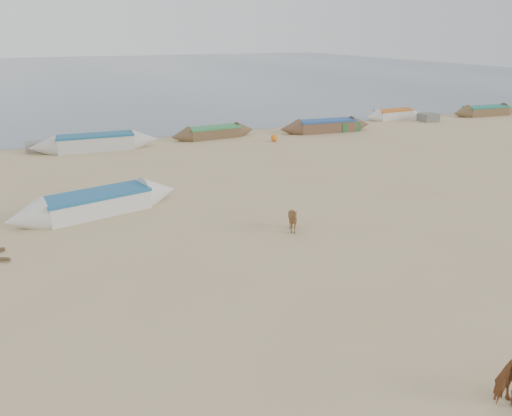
{
  "coord_description": "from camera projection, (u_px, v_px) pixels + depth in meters",
  "views": [
    {
      "loc": [
        -6.41,
        -10.68,
        6.7
      ],
      "look_at": [
        0.0,
        4.0,
        1.0
      ],
      "focal_mm": 35.0,
      "sensor_mm": 36.0,
      "label": 1
    }
  ],
  "objects": [
    {
      "name": "ground",
      "position": [
        313.0,
        286.0,
        13.88
      ],
      "size": [
        140.0,
        140.0,
        0.0
      ],
      "primitive_type": "plane",
      "color": "tan",
      "rests_on": "ground"
    },
    {
      "name": "sea",
      "position": [
        73.0,
        73.0,
        84.7
      ],
      "size": [
        160.0,
        160.0,
        0.0
      ],
      "primitive_type": "plane",
      "color": "slate",
      "rests_on": "ground"
    },
    {
      "name": "calf_front",
      "position": [
        293.0,
        220.0,
        17.44
      ],
      "size": [
        1.11,
        1.07,
        0.94
      ],
      "primitive_type": "imported",
      "rotation": [
        0.0,
        0.0,
        -1.08
      ],
      "color": "brown",
      "rests_on": "ground"
    },
    {
      "name": "near_canoe",
      "position": [
        97.0,
        203.0,
        19.31
      ],
      "size": [
        6.87,
        3.03,
        0.83
      ],
      "primitive_type": null,
      "rotation": [
        0.0,
        0.0,
        0.24
      ],
      "color": "silver",
      "rests_on": "ground"
    },
    {
      "name": "waterline_canoes",
      "position": [
        161.0,
        136.0,
        31.44
      ],
      "size": [
        58.19,
        4.31,
        0.96
      ],
      "color": "brown",
      "rests_on": "ground"
    },
    {
      "name": "beach_clutter",
      "position": [
        215.0,
        136.0,
        32.12
      ],
      "size": [
        46.49,
        3.8,
        0.64
      ],
      "color": "#2D643E",
      "rests_on": "ground"
    }
  ]
}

